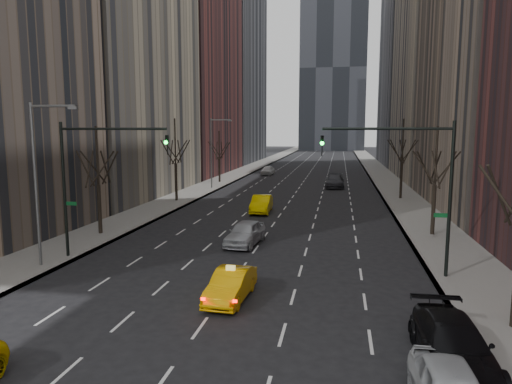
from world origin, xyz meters
The scene contains 22 objects.
ground centered at (0.00, 0.00, 0.00)m, with size 400.00×400.00×0.00m, color black.
sidewalk_left centered at (-12.25, 70.00, 0.07)m, with size 4.50×320.00×0.15m, color slate.
sidewalk_right centered at (12.25, 70.00, 0.07)m, with size 4.50×320.00×0.15m, color slate.
bld_left_far centered at (-21.50, 66.00, 22.00)m, with size 14.00×28.00×44.00m, color brown.
bld_left_deep centered at (-21.50, 96.00, 30.00)m, with size 14.00×30.00×60.00m, color slate.
bld_right_far centered at (21.50, 64.00, 25.00)m, with size 14.00×28.00×50.00m, color tan.
bld_right_deep centered at (21.50, 95.00, 29.00)m, with size 14.00×30.00×58.00m, color slate.
tree_lw_b centered at (-12.00, 18.00, 3.72)m, with size 3.36×3.50×7.82m.
tree_lw_c centered at (-12.00, 34.00, 4.04)m, with size 3.36×3.50×8.74m.
tree_lw_d centered at (-12.00, 52.00, 3.56)m, with size 3.36×3.50×7.36m.
tree_rw_b centered at (12.00, 22.00, 3.72)m, with size 3.36×3.50×7.82m.
tree_rw_c centered at (12.00, 40.00, 4.04)m, with size 3.36×3.50×8.74m.
traffic_mast_left centered at (-9.11, 12.00, 5.49)m, with size 6.69×0.39×8.00m.
traffic_mast_right centered at (9.11, 12.00, 5.49)m, with size 6.69×0.39×8.00m.
streetlight_near centered at (-10.84, 10.00, 5.62)m, with size 2.83×0.22×9.00m.
streetlight_far centered at (-10.84, 45.00, 5.62)m, with size 2.83×0.22×9.00m.
taxi_sedan centered at (0.49, 7.14, 0.69)m, with size 1.47×4.22×1.39m, color #ECA504.
silver_sedan_ahead centered at (-0.92, 17.16, 0.80)m, with size 1.90×4.71×1.61m, color #A8ABB0.
parked_suv_black centered at (9.00, 2.65, 0.77)m, with size 2.17×5.34×1.55m, color black.
far_taxi centered at (-1.88, 29.29, 0.80)m, with size 1.69×4.85×1.60m, color yellow.
far_suv_grey centered at (4.66, 49.41, 0.87)m, with size 2.43×5.99×1.74m, color #313136.
far_car_white centered at (-6.88, 64.86, 0.78)m, with size 1.84×4.57×1.56m, color silver.
Camera 1 is at (5.22, -12.29, 7.70)m, focal length 32.00 mm.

